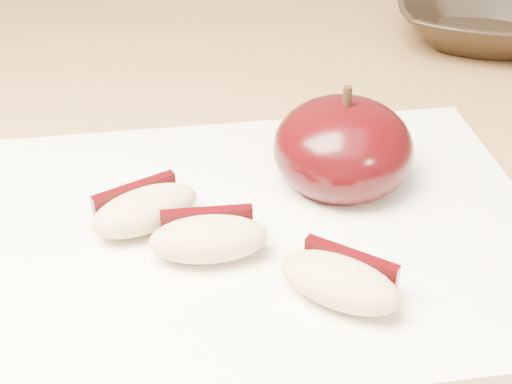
{
  "coord_description": "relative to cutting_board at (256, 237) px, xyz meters",
  "views": [
    {
      "loc": [
        0.07,
        0.09,
        1.16
      ],
      "look_at": [
        0.09,
        0.4,
        0.94
      ],
      "focal_mm": 50.0,
      "sensor_mm": 36.0,
      "label": 1
    }
  ],
  "objects": [
    {
      "name": "back_cabinet",
      "position": [
        -0.09,
        0.8,
        -0.44
      ],
      "size": [
        2.4,
        0.62,
        0.94
      ],
      "color": "silver",
      "rests_on": "ground"
    },
    {
      "name": "cutting_board",
      "position": [
        0.0,
        0.0,
        0.0
      ],
      "size": [
        0.35,
        0.27,
        0.01
      ],
      "primitive_type": "cube",
      "rotation": [
        0.0,
        0.0,
        0.1
      ],
      "color": "white",
      "rests_on": "island_counter"
    },
    {
      "name": "apple_half",
      "position": [
        0.05,
        0.05,
        0.03
      ],
      "size": [
        0.11,
        0.11,
        0.07
      ],
      "rotation": [
        0.0,
        0.0,
        0.34
      ],
      "color": "black",
      "rests_on": "cutting_board"
    },
    {
      "name": "apple_wedge_a",
      "position": [
        -0.06,
        0.01,
        0.02
      ],
      "size": [
        0.07,
        0.06,
        0.02
      ],
      "rotation": [
        0.0,
        0.0,
        0.52
      ],
      "color": "tan",
      "rests_on": "cutting_board"
    },
    {
      "name": "apple_wedge_b",
      "position": [
        -0.03,
        -0.02,
        0.02
      ],
      "size": [
        0.06,
        0.03,
        0.02
      ],
      "rotation": [
        0.0,
        0.0,
        0.06
      ],
      "color": "tan",
      "rests_on": "cutting_board"
    },
    {
      "name": "apple_wedge_c",
      "position": [
        0.04,
        -0.06,
        0.02
      ],
      "size": [
        0.07,
        0.06,
        0.02
      ],
      "rotation": [
        0.0,
        0.0,
        -0.57
      ],
      "color": "tan",
      "rests_on": "cutting_board"
    },
    {
      "name": "bowl",
      "position": [
        0.22,
        0.28,
        0.01
      ],
      "size": [
        0.2,
        0.2,
        0.04
      ],
      "primitive_type": "imported",
      "rotation": [
        0.0,
        0.0,
        -0.28
      ],
      "color": "black",
      "rests_on": "island_counter"
    }
  ]
}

